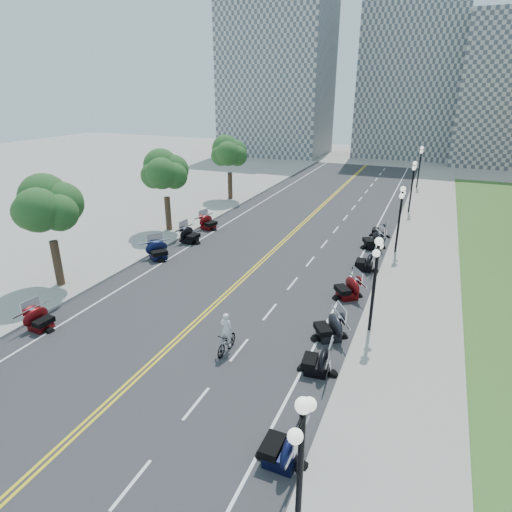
% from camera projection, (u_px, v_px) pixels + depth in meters
% --- Properties ---
extents(ground, '(160.00, 160.00, 0.00)m').
position_uv_depth(ground, '(181.00, 336.00, 21.39)').
color(ground, gray).
extents(road, '(16.00, 90.00, 0.01)m').
position_uv_depth(road, '(258.00, 265.00, 29.96)').
color(road, '#333335').
rests_on(road, ground).
extents(centerline_yellow_a, '(0.12, 90.00, 0.00)m').
position_uv_depth(centerline_yellow_a, '(257.00, 264.00, 30.00)').
color(centerline_yellow_a, yellow).
rests_on(centerline_yellow_a, road).
extents(centerline_yellow_b, '(0.12, 90.00, 0.00)m').
position_uv_depth(centerline_yellow_b, '(260.00, 265.00, 29.91)').
color(centerline_yellow_b, yellow).
rests_on(centerline_yellow_b, road).
extents(edge_line_north, '(0.12, 90.00, 0.00)m').
position_uv_depth(edge_line_north, '(349.00, 279.00, 27.64)').
color(edge_line_north, white).
rests_on(edge_line_north, road).
extents(edge_line_south, '(0.12, 90.00, 0.00)m').
position_uv_depth(edge_line_south, '(180.00, 252.00, 32.27)').
color(edge_line_south, white).
rests_on(edge_line_south, road).
extents(lane_dash_4, '(0.12, 2.00, 0.00)m').
position_uv_depth(lane_dash_4, '(131.00, 484.00, 13.37)').
color(lane_dash_4, white).
rests_on(lane_dash_4, road).
extents(lane_dash_5, '(0.12, 2.00, 0.00)m').
position_uv_depth(lane_dash_5, '(196.00, 403.00, 16.80)').
color(lane_dash_5, white).
rests_on(lane_dash_5, road).
extents(lane_dash_6, '(0.12, 2.00, 0.00)m').
position_uv_depth(lane_dash_6, '(239.00, 350.00, 20.23)').
color(lane_dash_6, white).
rests_on(lane_dash_6, road).
extents(lane_dash_7, '(0.12, 2.00, 0.00)m').
position_uv_depth(lane_dash_7, '(270.00, 312.00, 23.65)').
color(lane_dash_7, white).
rests_on(lane_dash_7, road).
extents(lane_dash_8, '(0.12, 2.00, 0.00)m').
position_uv_depth(lane_dash_8, '(293.00, 283.00, 27.08)').
color(lane_dash_8, white).
rests_on(lane_dash_8, road).
extents(lane_dash_9, '(0.12, 2.00, 0.00)m').
position_uv_depth(lane_dash_9, '(310.00, 261.00, 30.51)').
color(lane_dash_9, white).
rests_on(lane_dash_9, road).
extents(lane_dash_10, '(0.12, 2.00, 0.00)m').
position_uv_depth(lane_dash_10, '(324.00, 244.00, 33.94)').
color(lane_dash_10, white).
rests_on(lane_dash_10, road).
extents(lane_dash_11, '(0.12, 2.00, 0.00)m').
position_uv_depth(lane_dash_11, '(336.00, 230.00, 37.36)').
color(lane_dash_11, white).
rests_on(lane_dash_11, road).
extents(lane_dash_12, '(0.12, 2.00, 0.00)m').
position_uv_depth(lane_dash_12, '(345.00, 218.00, 40.79)').
color(lane_dash_12, white).
rests_on(lane_dash_12, road).
extents(lane_dash_13, '(0.12, 2.00, 0.00)m').
position_uv_depth(lane_dash_13, '(353.00, 208.00, 44.22)').
color(lane_dash_13, white).
rests_on(lane_dash_13, road).
extents(lane_dash_14, '(0.12, 2.00, 0.00)m').
position_uv_depth(lane_dash_14, '(360.00, 199.00, 47.65)').
color(lane_dash_14, white).
rests_on(lane_dash_14, road).
extents(lane_dash_15, '(0.12, 2.00, 0.00)m').
position_uv_depth(lane_dash_15, '(366.00, 191.00, 51.08)').
color(lane_dash_15, white).
rests_on(lane_dash_15, road).
extents(lane_dash_16, '(0.12, 2.00, 0.00)m').
position_uv_depth(lane_dash_16, '(372.00, 185.00, 54.50)').
color(lane_dash_16, white).
rests_on(lane_dash_16, road).
extents(lane_dash_17, '(0.12, 2.00, 0.00)m').
position_uv_depth(lane_dash_17, '(376.00, 179.00, 57.93)').
color(lane_dash_17, white).
rests_on(lane_dash_17, road).
extents(lane_dash_18, '(0.12, 2.00, 0.00)m').
position_uv_depth(lane_dash_18, '(380.00, 174.00, 61.36)').
color(lane_dash_18, white).
rests_on(lane_dash_18, road).
extents(lane_dash_19, '(0.12, 2.00, 0.00)m').
position_uv_depth(lane_dash_19, '(384.00, 170.00, 64.79)').
color(lane_dash_19, white).
rests_on(lane_dash_19, road).
extents(sidewalk_north, '(5.00, 90.00, 0.15)m').
position_uv_depth(sidewalk_north, '(416.00, 289.00, 26.13)').
color(sidewalk_north, '#9E9991').
rests_on(sidewalk_north, ground).
extents(sidewalk_south, '(5.00, 90.00, 0.15)m').
position_uv_depth(sidewalk_south, '(136.00, 244.00, 33.73)').
color(sidewalk_south, '#9E9991').
rests_on(sidewalk_south, ground).
extents(distant_block_a, '(18.00, 14.00, 26.00)m').
position_uv_depth(distant_block_a, '(277.00, 79.00, 76.26)').
color(distant_block_a, gray).
rests_on(distant_block_a, ground).
extents(distant_block_b, '(16.00, 12.00, 30.00)m').
position_uv_depth(distant_block_b, '(411.00, 66.00, 72.71)').
color(distant_block_b, gray).
rests_on(distant_block_b, ground).
extents(street_lamp_1, '(0.50, 1.20, 4.90)m').
position_uv_depth(street_lamp_1, '(300.00, 481.00, 10.47)').
color(street_lamp_1, black).
rests_on(street_lamp_1, sidewalk_north).
extents(street_lamp_2, '(0.50, 1.20, 4.90)m').
position_uv_depth(street_lamp_2, '(374.00, 286.00, 20.75)').
color(street_lamp_2, black).
rests_on(street_lamp_2, sidewalk_north).
extents(street_lamp_3, '(0.50, 1.20, 4.90)m').
position_uv_depth(street_lamp_3, '(399.00, 220.00, 31.03)').
color(street_lamp_3, black).
rests_on(street_lamp_3, sidewalk_north).
extents(street_lamp_4, '(0.50, 1.20, 4.90)m').
position_uv_depth(street_lamp_4, '(412.00, 187.00, 41.32)').
color(street_lamp_4, black).
rests_on(street_lamp_4, sidewalk_north).
extents(street_lamp_5, '(0.50, 1.20, 4.90)m').
position_uv_depth(street_lamp_5, '(419.00, 167.00, 51.60)').
color(street_lamp_5, black).
rests_on(street_lamp_5, sidewalk_north).
extents(tree_2, '(4.80, 4.80, 9.20)m').
position_uv_depth(tree_2, '(48.00, 213.00, 24.98)').
color(tree_2, '#235619').
rests_on(tree_2, sidewalk_south).
extents(tree_3, '(4.80, 4.80, 9.20)m').
position_uv_depth(tree_3, '(165.00, 176.00, 35.26)').
color(tree_3, '#235619').
rests_on(tree_3, sidewalk_south).
extents(tree_4, '(4.80, 4.80, 9.20)m').
position_uv_depth(tree_4, '(229.00, 156.00, 45.55)').
color(tree_4, '#235619').
rests_on(tree_4, sidewalk_south).
extents(motorcycle_n_4, '(2.05, 2.05, 1.41)m').
position_uv_depth(motorcycle_n_4, '(282.00, 445.00, 13.93)').
color(motorcycle_n_4, black).
rests_on(motorcycle_n_4, road).
extents(motorcycle_n_5, '(2.07, 2.07, 1.33)m').
position_uv_depth(motorcycle_n_5, '(317.00, 359.00, 18.42)').
color(motorcycle_n_5, black).
rests_on(motorcycle_n_5, road).
extents(motorcycle_n_6, '(2.81, 2.81, 1.42)m').
position_uv_depth(motorcycle_n_6, '(329.00, 326.00, 20.91)').
color(motorcycle_n_6, black).
rests_on(motorcycle_n_6, road).
extents(motorcycle_n_7, '(2.83, 2.83, 1.41)m').
position_uv_depth(motorcycle_n_7, '(348.00, 287.00, 25.01)').
color(motorcycle_n_7, '#590A0C').
rests_on(motorcycle_n_7, road).
extents(motorcycle_n_8, '(1.93, 1.93, 1.33)m').
position_uv_depth(motorcycle_n_8, '(365.00, 261.00, 28.88)').
color(motorcycle_n_8, black).
rests_on(motorcycle_n_8, road).
extents(motorcycle_n_9, '(2.84, 2.84, 1.48)m').
position_uv_depth(motorcycle_n_9, '(373.00, 239.00, 32.78)').
color(motorcycle_n_9, black).
rests_on(motorcycle_n_9, road).
extents(motorcycle_n_10, '(1.85, 1.85, 1.28)m').
position_uv_depth(motorcycle_n_10, '(380.00, 229.00, 35.39)').
color(motorcycle_n_10, black).
rests_on(motorcycle_n_10, road).
extents(motorcycle_s_5, '(1.93, 1.93, 1.27)m').
position_uv_depth(motorcycle_s_5, '(39.00, 318.00, 21.77)').
color(motorcycle_s_5, '#590A0C').
rests_on(motorcycle_s_5, road).
extents(motorcycle_s_7, '(2.88, 2.88, 1.44)m').
position_uv_depth(motorcycle_s_7, '(158.00, 250.00, 30.73)').
color(motorcycle_s_7, black).
rests_on(motorcycle_s_7, road).
extents(motorcycle_s_8, '(2.21, 2.21, 1.43)m').
position_uv_depth(motorcycle_s_8, '(190.00, 234.00, 33.99)').
color(motorcycle_s_8, black).
rests_on(motorcycle_s_8, road).
extents(motorcycle_s_9, '(2.35, 2.35, 1.37)m').
position_uv_depth(motorcycle_s_9, '(208.00, 222.00, 37.28)').
color(motorcycle_s_9, '#590A0C').
rests_on(motorcycle_s_9, road).
extents(bicycle, '(0.53, 1.77, 1.06)m').
position_uv_depth(bicycle, '(227.00, 342.00, 19.92)').
color(bicycle, '#A51414').
rests_on(bicycle, road).
extents(cyclist_rider, '(0.62, 0.41, 1.69)m').
position_uv_depth(cyclist_rider, '(226.00, 316.00, 19.41)').
color(cyclist_rider, silver).
rests_on(cyclist_rider, bicycle).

